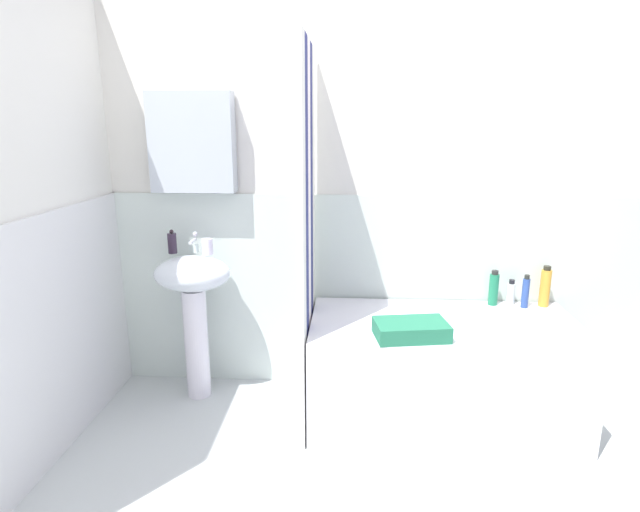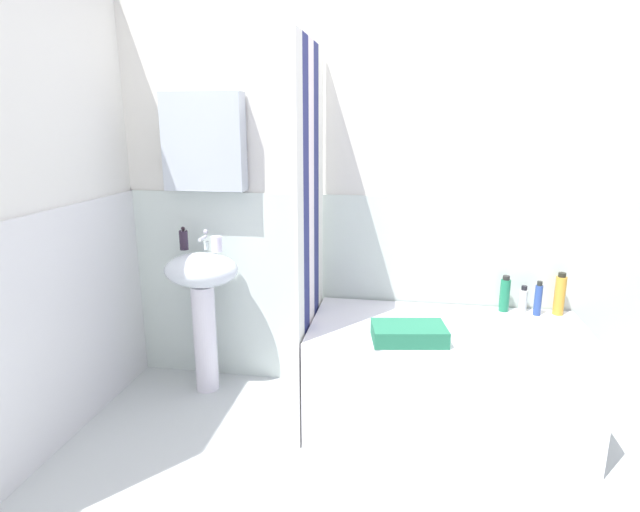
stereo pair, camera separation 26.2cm
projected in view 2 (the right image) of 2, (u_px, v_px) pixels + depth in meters
name	position (u px, v px, depth m)	size (l,w,h in m)	color
wall_back_tiled	(369.00, 205.00, 3.02)	(3.60, 0.18, 2.40)	silver
wall_left_tiled	(27.00, 232.00, 2.39)	(0.07, 1.81, 2.40)	silver
sink	(202.00, 291.00, 3.07)	(0.44, 0.34, 0.87)	white
faucet	(205.00, 240.00, 3.08)	(0.03, 0.12, 0.12)	silver
soap_dispenser	(184.00, 240.00, 3.09)	(0.05, 0.05, 0.14)	#2D2132
toothbrush_cup	(217.00, 244.00, 3.05)	(0.06, 0.06, 0.09)	white
bathtub	(445.00, 376.00, 2.78)	(1.43, 0.70, 0.57)	white
shower_curtain	(311.00, 242.00, 2.72)	(0.01, 0.70, 2.00)	silver
shampoo_bottle	(560.00, 295.00, 2.85)	(0.06, 0.06, 0.24)	gold
lotion_bottle	(538.00, 299.00, 2.84)	(0.04, 0.04, 0.20)	#2D4C98
body_wash_bottle	(523.00, 300.00, 2.91)	(0.04, 0.04, 0.15)	white
conditioner_bottle	(505.00, 294.00, 2.91)	(0.05, 0.05, 0.21)	#1F7B52
towel_folded	(409.00, 333.00, 2.52)	(0.35, 0.21, 0.08)	#287756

